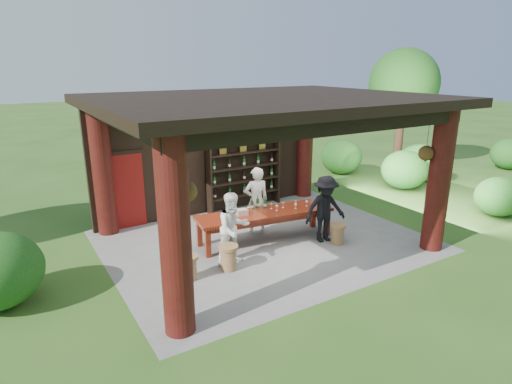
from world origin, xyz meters
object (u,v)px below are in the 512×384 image
tasting_table (265,216)px  stool_near_left (229,257)px  guest_woman (233,229)px  stool_far_left (189,267)px  stool_near_right (338,233)px  napkin_basket (242,212)px  wine_shelf (244,174)px  host (256,201)px  guest_man (325,209)px

tasting_table → stool_near_left: 1.78m
tasting_table → guest_woman: size_ratio=2.17×
stool_far_left → stool_near_right: bearing=-2.9°
napkin_basket → stool_near_left: bearing=-131.8°
wine_shelf → host: 2.02m
tasting_table → stool_far_left: tasting_table is taller
host → napkin_basket: size_ratio=6.64×
stool_near_right → guest_man: (-0.17, 0.30, 0.56)m
tasting_table → stool_far_left: size_ratio=6.73×
guest_woman → host: bearing=41.3°
stool_near_left → host: size_ratio=0.32×
wine_shelf → stool_far_left: (-3.18, -3.32, -0.77)m
stool_near_right → stool_far_left: size_ratio=0.96×
stool_far_left → guest_woman: 1.26m
tasting_table → napkin_basket: (-0.59, 0.10, 0.19)m
guest_man → wine_shelf: bearing=106.9°
stool_near_left → napkin_basket: (0.90, 1.01, 0.53)m
wine_shelf → stool_near_left: 4.14m
tasting_table → napkin_basket: bearing=170.6°
tasting_table → stool_far_left: bearing=-159.7°
stool_far_left → guest_man: (3.60, 0.11, 0.55)m
stool_far_left → guest_man: bearing=1.7°
stool_near_left → guest_man: 2.77m
stool_near_right → host: 2.18m
stool_near_right → guest_woman: bearing=171.3°
wine_shelf → napkin_basket: (-1.40, -2.35, -0.22)m
wine_shelf → stool_near_left: size_ratio=4.28×
tasting_table → guest_woman: guest_woman is taller
wine_shelf → guest_woman: wine_shelf is taller
tasting_table → napkin_basket: 0.62m
stool_near_right → napkin_basket: napkin_basket is taller
host → guest_woman: bearing=54.8°
wine_shelf → guest_man: size_ratio=1.43×
tasting_table → stool_near_right: tasting_table is taller
host → guest_woman: host is taller
stool_near_right → guest_woman: size_ratio=0.31×
stool_near_right → guest_woman: 2.72m
guest_woman → guest_man: (2.47, -0.10, 0.03)m
stool_near_right → host: (-1.31, 1.63, 0.60)m
tasting_table → stool_far_left: (-2.37, -0.87, -0.36)m
stool_near_left → guest_man: bearing=3.1°
wine_shelf → napkin_basket: 2.74m
tasting_table → stool_near_left: (-1.49, -0.91, -0.34)m
guest_man → napkin_basket: size_ratio=6.34×
wine_shelf → stool_near_left: wine_shelf is taller
stool_near_left → stool_near_right: 2.90m
wine_shelf → stool_far_left: size_ratio=4.58×
tasting_table → napkin_basket: napkin_basket is taller
napkin_basket → stool_near_right: bearing=-30.3°
tasting_table → stool_near_right: size_ratio=7.04×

